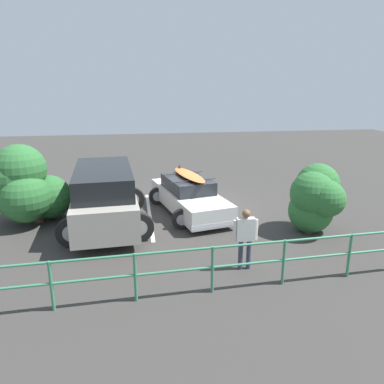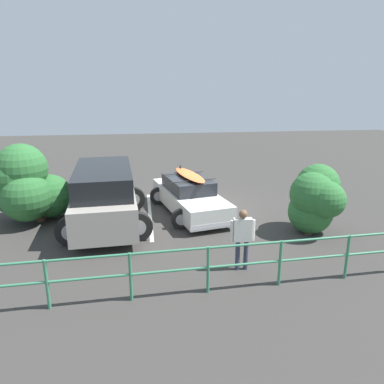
{
  "view_description": "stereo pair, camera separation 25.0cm",
  "coord_description": "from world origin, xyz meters",
  "px_view_note": "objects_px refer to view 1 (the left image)",
  "views": [
    {
      "loc": [
        2.19,
        13.28,
        4.52
      ],
      "look_at": [
        0.3,
        1.16,
        0.95
      ],
      "focal_mm": 35.0,
      "sensor_mm": 36.0,
      "label": 1
    },
    {
      "loc": [
        1.94,
        13.32,
        4.52
      ],
      "look_at": [
        0.3,
        1.16,
        0.95
      ],
      "focal_mm": 35.0,
      "sensor_mm": 36.0,
      "label": 2
    }
  ],
  "objects_px": {
    "sedan_car": "(189,196)",
    "suv_car": "(105,196)",
    "bush_near_left": "(317,198)",
    "bush_near_right": "(23,186)",
    "person_bystander": "(245,234)"
  },
  "relations": [
    {
      "from": "sedan_car",
      "to": "suv_car",
      "type": "height_order",
      "value": "suv_car"
    },
    {
      "from": "bush_near_left",
      "to": "bush_near_right",
      "type": "distance_m",
      "value": 9.44
    },
    {
      "from": "bush_near_left",
      "to": "bush_near_right",
      "type": "height_order",
      "value": "bush_near_right"
    },
    {
      "from": "sedan_car",
      "to": "bush_near_left",
      "type": "distance_m",
      "value": 4.41
    },
    {
      "from": "person_bystander",
      "to": "bush_near_left",
      "type": "height_order",
      "value": "bush_near_left"
    },
    {
      "from": "sedan_car",
      "to": "person_bystander",
      "type": "distance_m",
      "value": 4.57
    },
    {
      "from": "suv_car",
      "to": "bush_near_left",
      "type": "relative_size",
      "value": 2.31
    },
    {
      "from": "suv_car",
      "to": "person_bystander",
      "type": "height_order",
      "value": "suv_car"
    },
    {
      "from": "bush_near_right",
      "to": "person_bystander",
      "type": "bearing_deg",
      "value": 145.56
    },
    {
      "from": "bush_near_right",
      "to": "sedan_car",
      "type": "bearing_deg",
      "value": -178.0
    },
    {
      "from": "suv_car",
      "to": "person_bystander",
      "type": "xyz_separation_m",
      "value": [
        -3.63,
        3.54,
        -0.07
      ]
    },
    {
      "from": "sedan_car",
      "to": "person_bystander",
      "type": "relative_size",
      "value": 2.96
    },
    {
      "from": "bush_near_right",
      "to": "bush_near_left",
      "type": "bearing_deg",
      "value": 166.13
    },
    {
      "from": "suv_car",
      "to": "person_bystander",
      "type": "relative_size",
      "value": 3.14
    },
    {
      "from": "sedan_car",
      "to": "bush_near_right",
      "type": "distance_m",
      "value": 5.58
    }
  ]
}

